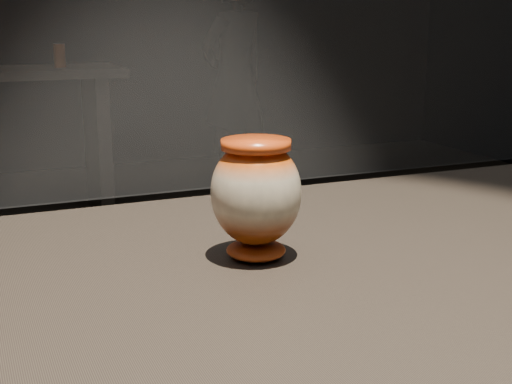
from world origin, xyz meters
TOP-DOWN VIEW (x-y plane):
  - main_vase at (0.14, 0.07)m, footprint 0.15×0.15m
  - back_vase_right at (0.39, 3.64)m, footprint 0.07×0.07m
  - visitor at (1.60, 3.92)m, footprint 0.65×0.54m

SIDE VIEW (x-z plane):
  - visitor at x=1.60m, z-range 0.00..1.53m
  - back_vase_right at x=0.39m, z-range 0.90..1.04m
  - main_vase at x=0.14m, z-range 0.91..1.06m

